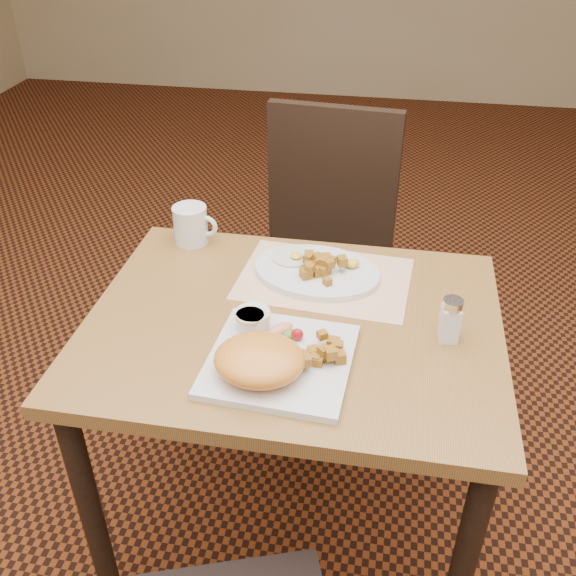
% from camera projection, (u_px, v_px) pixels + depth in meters
% --- Properties ---
extents(ground, '(8.00, 8.00, 0.00)m').
position_uv_depth(ground, '(292.00, 531.00, 1.82)').
color(ground, black).
rests_on(ground, ground).
extents(table, '(0.90, 0.70, 0.75)m').
position_uv_depth(table, '(293.00, 358.00, 1.46)').
color(table, '#9A672F').
rests_on(table, ground).
extents(chair_far, '(0.46, 0.47, 0.97)m').
position_uv_depth(chair_far, '(323.00, 248.00, 2.07)').
color(chair_far, black).
rests_on(chair_far, ground).
extents(placemat, '(0.42, 0.31, 0.00)m').
position_uv_depth(placemat, '(324.00, 279.00, 1.53)').
color(placemat, white).
rests_on(placemat, table).
extents(plate_square, '(0.30, 0.30, 0.02)m').
position_uv_depth(plate_square, '(280.00, 361.00, 1.27)').
color(plate_square, silver).
rests_on(plate_square, table).
extents(plate_oval, '(0.34, 0.27, 0.02)m').
position_uv_depth(plate_oval, '(317.00, 272.00, 1.54)').
color(plate_oval, silver).
rests_on(plate_oval, placemat).
extents(hollandaise_mound, '(0.18, 0.16, 0.06)m').
position_uv_depth(hollandaise_mound, '(259.00, 360.00, 1.22)').
color(hollandaise_mound, orange).
rests_on(hollandaise_mound, plate_square).
extents(ramekin, '(0.07, 0.08, 0.04)m').
position_uv_depth(ramekin, '(253.00, 319.00, 1.34)').
color(ramekin, silver).
rests_on(ramekin, plate_square).
extents(garnish_sq, '(0.08, 0.06, 0.03)m').
position_uv_depth(garnish_sq, '(286.00, 331.00, 1.32)').
color(garnish_sq, '#387223').
rests_on(garnish_sq, plate_square).
extents(fried_egg, '(0.10, 0.10, 0.02)m').
position_uv_depth(fried_egg, '(292.00, 256.00, 1.58)').
color(fried_egg, white).
rests_on(fried_egg, plate_oval).
extents(garnish_ov, '(0.05, 0.04, 0.02)m').
position_uv_depth(garnish_ov, '(351.00, 264.00, 1.54)').
color(garnish_ov, '#387223').
rests_on(garnish_ov, plate_oval).
extents(salt_shaker, '(0.05, 0.05, 0.10)m').
position_uv_depth(salt_shaker, '(450.00, 319.00, 1.31)').
color(salt_shaker, white).
rests_on(salt_shaker, table).
extents(coffee_mug, '(0.12, 0.09, 0.10)m').
position_uv_depth(coffee_mug, '(191.00, 225.00, 1.65)').
color(coffee_mug, silver).
rests_on(coffee_mug, table).
extents(home_fries_sq, '(0.10, 0.11, 0.04)m').
position_uv_depth(home_fries_sq, '(322.00, 353.00, 1.26)').
color(home_fries_sq, '#B0731C').
rests_on(home_fries_sq, plate_square).
extents(home_fries_ov, '(0.11, 0.12, 0.04)m').
position_uv_depth(home_fries_ov, '(320.00, 265.00, 1.52)').
color(home_fries_ov, '#B0731C').
rests_on(home_fries_ov, plate_oval).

